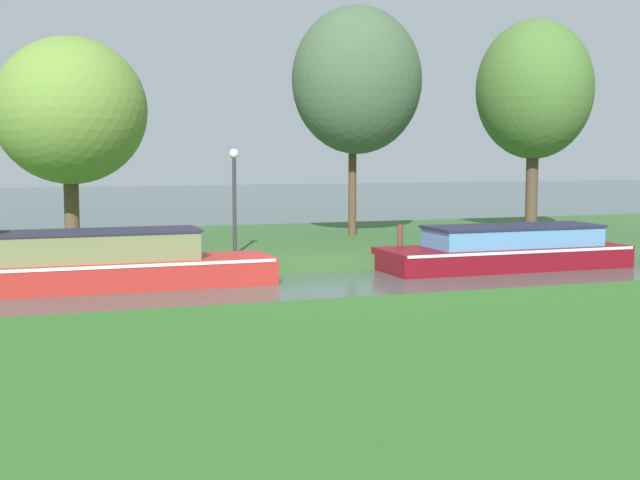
# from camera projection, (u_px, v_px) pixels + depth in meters

# --- Properties ---
(ground_plane) EXTENTS (120.00, 120.00, 0.00)m
(ground_plane) POSITION_uv_depth(u_px,v_px,m) (334.00, 284.00, 19.98)
(ground_plane) COLOR #3F554D
(riverbank_far) EXTENTS (72.00, 10.00, 0.40)m
(riverbank_far) POSITION_uv_depth(u_px,v_px,m) (254.00, 245.00, 26.54)
(riverbank_far) COLOR #38622F
(riverbank_far) RESTS_ON ground_plane
(riverbank_near) EXTENTS (72.00, 10.00, 0.40)m
(riverbank_near) POSITION_uv_depth(u_px,v_px,m) (571.00, 367.00, 11.51)
(riverbank_near) COLOR #316925
(riverbank_near) RESTS_ON ground_plane
(red_barge) EXTENTS (7.48, 1.78, 1.82)m
(red_barge) POSITION_uv_depth(u_px,v_px,m) (90.00, 262.00, 19.32)
(red_barge) COLOR red
(red_barge) RESTS_ON ground_plane
(maroon_narrowboat) EXTENTS (6.55, 2.09, 1.11)m
(maroon_narrowboat) POSITION_uv_depth(u_px,v_px,m) (506.00, 250.00, 22.78)
(maroon_narrowboat) COLOR maroon
(maroon_narrowboat) RESTS_ON ground_plane
(willow_tree_left) EXTENTS (4.30, 4.74, 5.83)m
(willow_tree_left) POSITION_uv_depth(u_px,v_px,m) (70.00, 111.00, 24.84)
(willow_tree_left) COLOR brown
(willow_tree_left) RESTS_ON riverbank_far
(willow_tree_centre) EXTENTS (4.00, 3.70, 7.02)m
(willow_tree_centre) POSITION_uv_depth(u_px,v_px,m) (357.00, 80.00, 26.80)
(willow_tree_centre) COLOR brown
(willow_tree_centre) RESTS_ON riverbank_far
(willow_tree_right) EXTENTS (3.62, 4.03, 6.83)m
(willow_tree_right) POSITION_uv_depth(u_px,v_px,m) (534.00, 90.00, 28.31)
(willow_tree_right) COLOR brown
(willow_tree_right) RESTS_ON riverbank_far
(lamp_post) EXTENTS (0.24, 0.24, 2.68)m
(lamp_post) POSITION_uv_depth(u_px,v_px,m) (234.00, 187.00, 22.23)
(lamp_post) COLOR #333338
(lamp_post) RESTS_ON riverbank_far
(mooring_post_near) EXTENTS (0.13, 0.13, 0.63)m
(mooring_post_near) POSITION_uv_depth(u_px,v_px,m) (492.00, 236.00, 23.91)
(mooring_post_near) COLOR #4D312B
(mooring_post_near) RESTS_ON riverbank_far
(mooring_post_far) EXTENTS (0.15, 0.15, 0.71)m
(mooring_post_far) POSITION_uv_depth(u_px,v_px,m) (400.00, 238.00, 23.00)
(mooring_post_far) COLOR brown
(mooring_post_far) RESTS_ON riverbank_far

